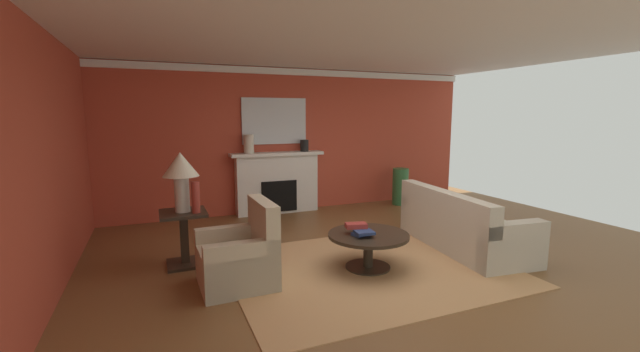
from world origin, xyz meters
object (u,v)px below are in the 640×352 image
armchair_near_window (240,258)px  vase_mantel_right (304,146)px  fireplace (277,184)px  mantel_mirror (274,121)px  table_lamp (181,170)px  side_table (184,235)px  vase_tall_corner (400,186)px  sofa (461,228)px  coffee_table (368,243)px  vase_on_side_table (196,197)px  vase_mantel_left (249,144)px

armchair_near_window → vase_mantel_right: (1.92, 3.05, 1.00)m
fireplace → mantel_mirror: mantel_mirror is taller
armchair_near_window → table_lamp: 1.37m
table_lamp → side_table: bearing=-90.0°
mantel_mirror → side_table: mantel_mirror is taller
fireplace → table_lamp: bearing=-130.4°
fireplace → side_table: fireplace is taller
mantel_mirror → vase_tall_corner: mantel_mirror is taller
vase_mantel_right → sofa: bearing=-67.0°
mantel_mirror → armchair_near_window: size_ratio=1.34×
fireplace → armchair_near_window: fireplace is taller
fireplace → armchair_near_window: size_ratio=1.89×
coffee_table → vase_on_side_table: (-1.95, 0.88, 0.56)m
table_lamp → vase_mantel_left: vase_mantel_left is taller
mantel_mirror → vase_on_side_table: bearing=-125.3°
table_lamp → vase_tall_corner: (4.54, 1.93, -0.84)m
vase_tall_corner → coffee_table: bearing=-129.8°
fireplace → sofa: fireplace is taller
side_table → vase_mantel_right: size_ratio=3.08×
armchair_near_window → vase_tall_corner: size_ratio=1.22×
armchair_near_window → vase_on_side_table: (-0.38, 0.75, 0.59)m
table_lamp → vase_mantel_right: 3.28m
coffee_table → table_lamp: 2.49m
fireplace → vase_mantel_left: (-0.55, -0.05, 0.80)m
coffee_table → table_lamp: bearing=154.4°
sofa → vase_tall_corner: 2.87m
fireplace → vase_mantel_left: vase_mantel_left is taller
coffee_table → side_table: side_table is taller
side_table → table_lamp: size_ratio=0.93×
coffee_table → fireplace: bearing=93.5°
mantel_mirror → sofa: size_ratio=0.58×
vase_on_side_table → vase_mantel_right: vase_mantel_right is taller
mantel_mirror → coffee_table: 3.66m
vase_mantel_right → coffee_table: bearing=-96.3°
fireplace → vase_mantel_right: (0.55, -0.05, 0.74)m
fireplace → sofa: 3.57m
vase_tall_corner → vase_mantel_right: (-2.09, 0.25, 0.92)m
coffee_table → vase_tall_corner: vase_tall_corner is taller
armchair_near_window → vase_mantel_left: size_ratio=2.72×
sofa → coffee_table: 1.64m
fireplace → vase_mantel_right: vase_mantel_right is taller
vase_mantel_left → mantel_mirror: bearing=17.2°
vase_mantel_left → vase_on_side_table: size_ratio=0.89×
sofa → coffee_table: sofa is taller
mantel_mirror → armchair_near_window: bearing=-113.0°
sofa → side_table: 3.82m
table_lamp → vase_on_side_table: 0.38m
vase_mantel_left → vase_tall_corner: bearing=-4.5°
mantel_mirror → coffee_table: bearing=-86.6°
coffee_table → sofa: bearing=6.4°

